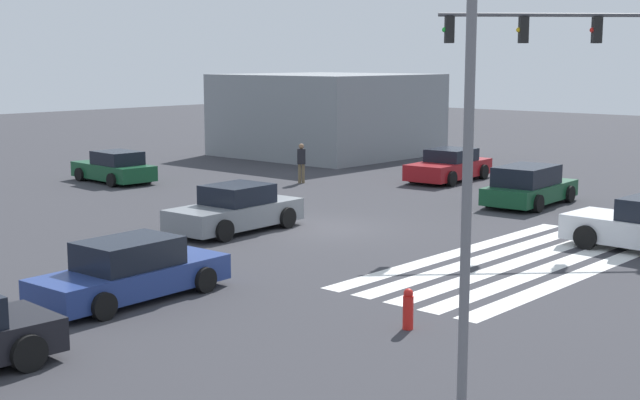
# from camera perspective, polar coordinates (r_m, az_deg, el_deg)

# --- Properties ---
(ground_plane) EXTENTS (128.48, 128.48, 0.00)m
(ground_plane) POSITION_cam_1_polar(r_m,az_deg,el_deg) (29.10, 0.00, -1.87)
(ground_plane) COLOR #333338
(crosswalk_markings) EXTENTS (11.34, 4.40, 0.01)m
(crosswalk_markings) POSITION_cam_1_polar(r_m,az_deg,el_deg) (24.98, 12.55, -3.91)
(crosswalk_markings) COLOR silver
(crosswalk_markings) RESTS_ON ground_plane
(traffic_signal_mast) EXTENTS (5.35, 5.35, 7.13)m
(traffic_signal_mast) POSITION_cam_1_polar(r_m,az_deg,el_deg) (30.34, 16.71, 8.28)
(traffic_signal_mast) COLOR #47474C
(traffic_signal_mast) RESTS_ON ground_plane
(car_0) EXTENTS (2.25, 4.45, 1.42)m
(car_0) POSITION_cam_1_polar(r_m,az_deg,el_deg) (41.06, -13.02, 2.02)
(car_0) COLOR #144728
(car_0) RESTS_ON ground_plane
(car_2) EXTENTS (4.74, 2.29, 1.50)m
(car_2) POSITION_cam_1_polar(r_m,az_deg,el_deg) (28.80, -5.42, -0.64)
(car_2) COLOR gray
(car_2) RESTS_ON ground_plane
(car_3) EXTENTS (5.00, 2.46, 1.45)m
(car_3) POSITION_cam_1_polar(r_m,az_deg,el_deg) (40.90, 8.28, 2.16)
(car_3) COLOR maroon
(car_3) RESTS_ON ground_plane
(car_4) EXTENTS (4.83, 2.12, 1.42)m
(car_4) POSITION_cam_1_polar(r_m,az_deg,el_deg) (21.04, -12.02, -4.51)
(car_4) COLOR navy
(car_4) RESTS_ON ground_plane
(car_6) EXTENTS (4.77, 2.39, 1.52)m
(car_6) POSITION_cam_1_polar(r_m,az_deg,el_deg) (34.62, 13.23, 0.86)
(car_6) COLOR #144728
(car_6) RESTS_ON ground_plane
(corner_building) EXTENTS (10.00, 10.00, 4.63)m
(corner_building) POSITION_cam_1_polar(r_m,az_deg,el_deg) (51.62, 0.47, 5.49)
(corner_building) COLOR gray
(corner_building) RESTS_ON ground_plane
(pedestrian) EXTENTS (0.41, 0.41, 1.77)m
(pedestrian) POSITION_cam_1_polar(r_m,az_deg,el_deg) (39.67, -1.20, 2.51)
(pedestrian) COLOR brown
(pedestrian) RESTS_ON ground_plane
(street_light_pole_a) EXTENTS (0.80, 0.36, 7.27)m
(street_light_pole_a) POSITION_cam_1_polar(r_m,az_deg,el_deg) (13.77, 9.49, 4.36)
(street_light_pole_a) COLOR slate
(street_light_pole_a) RESTS_ON ground_plane
(fire_hydrant) EXTENTS (0.22, 0.22, 0.86)m
(fire_hydrant) POSITION_cam_1_polar(r_m,az_deg,el_deg) (18.49, 5.66, -6.95)
(fire_hydrant) COLOR red
(fire_hydrant) RESTS_ON ground_plane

